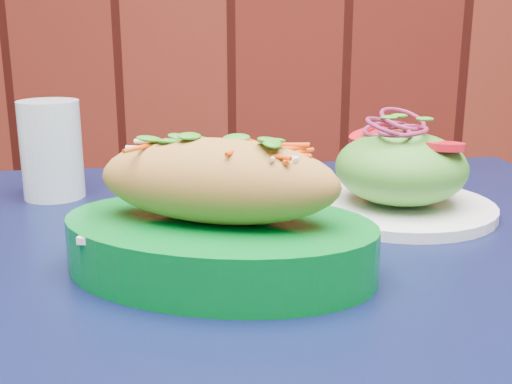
{
  "coord_description": "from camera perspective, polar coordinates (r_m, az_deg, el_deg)",
  "views": [
    {
      "loc": [
        0.2,
        0.73,
        0.97
      ],
      "look_at": [
        0.17,
        1.3,
        0.81
      ],
      "focal_mm": 45.0,
      "sensor_mm": 36.0,
      "label": 1
    }
  ],
  "objects": [
    {
      "name": "cafe_table",
      "position": [
        0.64,
        3.89,
        -13.04
      ],
      "size": [
        0.93,
        0.93,
        0.75
      ],
      "rotation": [
        0.0,
        0.0,
        0.18
      ],
      "color": "black",
      "rests_on": "ground"
    },
    {
      "name": "banh_mi_basket",
      "position": [
        0.55,
        -3.37,
        -2.55
      ],
      "size": [
        0.31,
        0.23,
        0.13
      ],
      "rotation": [
        0.0,
        0.0,
        -0.2
      ],
      "color": "#006E1F",
      "rests_on": "cafe_table"
    },
    {
      "name": "water_glass",
      "position": [
        0.83,
        -17.72,
        3.6
      ],
      "size": [
        0.07,
        0.07,
        0.12
      ],
      "primitive_type": "cylinder",
      "color": "silver",
      "rests_on": "cafe_table"
    },
    {
      "name": "salad_plate",
      "position": [
        0.74,
        12.71,
        1.45
      ],
      "size": [
        0.22,
        0.22,
        0.11
      ],
      "rotation": [
        0.0,
        0.0,
        -0.39
      ],
      "color": "white",
      "rests_on": "cafe_table"
    }
  ]
}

